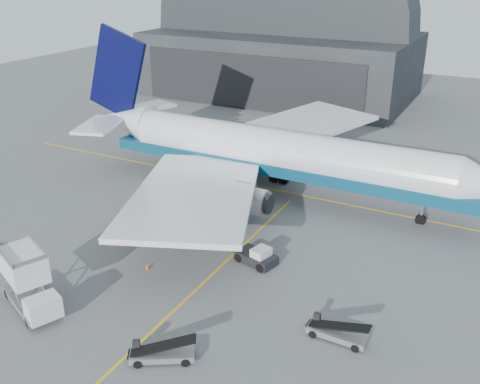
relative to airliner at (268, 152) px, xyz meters
The scene contains 9 objects.
ground 19.84m from the airliner, 79.91° to the right, with size 200.00×200.00×0.00m, color #565659.
taxi_lines 8.68m from the airliner, 61.65° to the right, with size 80.00×42.12×0.02m.
hangar 49.88m from the airliner, 112.04° to the left, with size 50.00×28.30×28.00m.
airliner is the anchor object (origin of this frame).
catering_truck 29.74m from the airliner, 103.29° to the right, with size 7.15×4.91×4.62m.
pushback_tug 16.52m from the airliner, 68.07° to the right, with size 4.04×2.93×1.69m.
belt_loader_a 29.99m from the airliner, 78.84° to the right, with size 4.51×3.50×1.77m.
belt_loader_b 26.87m from the airliner, 54.09° to the right, with size 4.61×1.69×1.75m.
traffic_cone 20.80m from the airliner, 96.15° to the right, with size 0.33×0.33×0.47m.
Camera 1 is at (20.44, -33.15, 25.03)m, focal length 40.00 mm.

